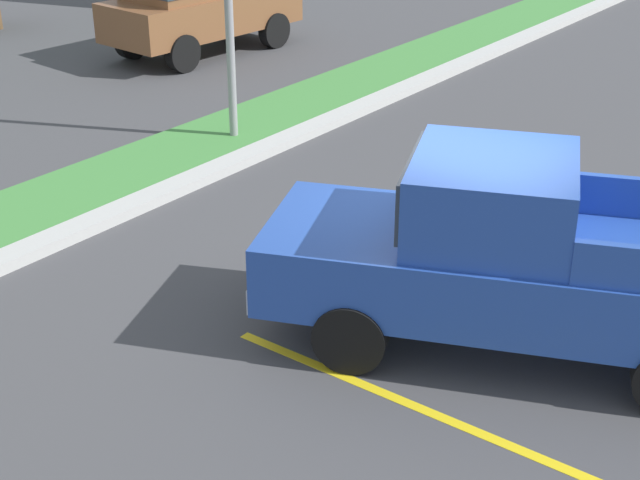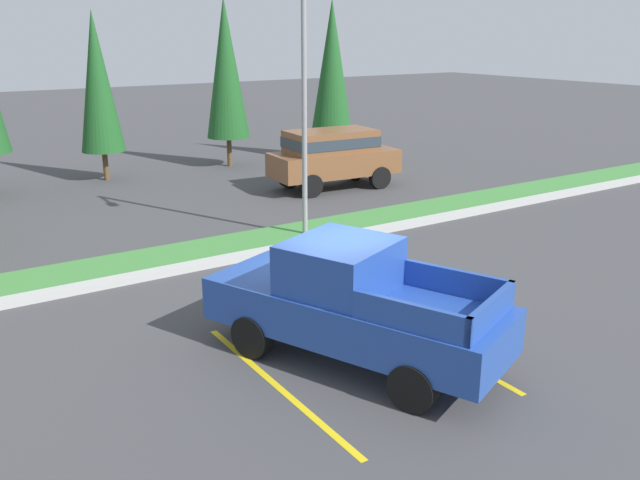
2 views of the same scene
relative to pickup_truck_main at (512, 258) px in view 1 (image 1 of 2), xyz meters
The scene contains 6 objects.
ground_plane 1.39m from the pickup_truck_main, 63.38° to the left, with size 120.00×120.00×0.00m, color #424244.
parking_line_near 1.85m from the pickup_truck_main, behind, with size 0.12×4.80×0.01m, color yellow.
parking_line_far 1.88m from the pickup_truck_main, ahead, with size 0.12×4.80×0.01m, color yellow.
curb_strip 5.91m from the pickup_truck_main, 85.97° to the left, with size 56.00×0.40×0.15m, color #B2B2AD.
grass_median 7.00m from the pickup_truck_main, 86.61° to the left, with size 56.00×1.80×0.06m, color #42843D.
pickup_truck_main is the anchor object (origin of this frame).
Camera 1 is at (-8.36, -4.32, 5.32)m, focal length 52.03 mm.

